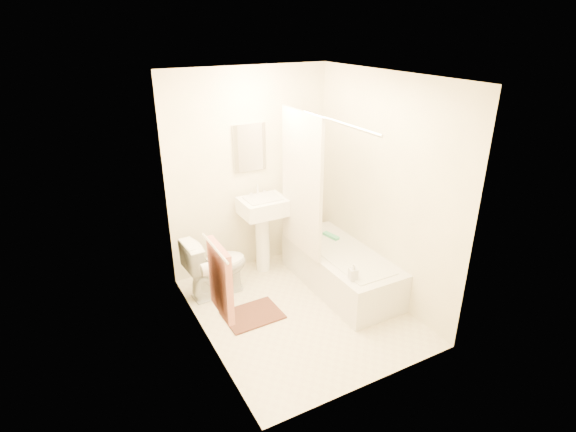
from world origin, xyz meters
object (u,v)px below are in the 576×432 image
bath_mat (253,315)px  sink (263,232)px  bathtub (340,269)px  toilet (216,266)px  soap_bottle (353,272)px

bath_mat → sink: bearing=57.4°
sink → bath_mat: 1.08m
sink → bath_mat: sink is taller
bathtub → sink: bearing=129.6°
toilet → bathtub: 1.41m
bath_mat → soap_bottle: bearing=-28.5°
bath_mat → bathtub: bearing=2.9°
sink → bath_mat: size_ratio=1.78×
bath_mat → soap_bottle: (0.90, -0.49, 0.52)m
sink → bath_mat: (-0.51, -0.80, -0.51)m
bathtub → soap_bottle: 0.67m
bathtub → toilet: bearing=157.8°
bathtub → bath_mat: size_ratio=2.70×
bathtub → soap_bottle: (-0.23, -0.54, 0.31)m
bathtub → soap_bottle: size_ratio=8.66×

